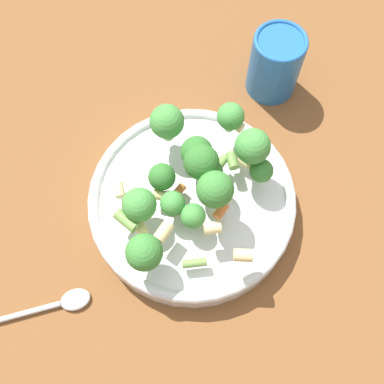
{
  "coord_description": "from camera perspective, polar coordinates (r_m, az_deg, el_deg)",
  "views": [
    {
      "loc": [
        0.21,
        -0.01,
        0.55
      ],
      "look_at": [
        0.0,
        0.0,
        0.05
      ],
      "focal_mm": 42.0,
      "sensor_mm": 36.0,
      "label": 1
    }
  ],
  "objects": [
    {
      "name": "cup",
      "position": [
        0.66,
        10.53,
        15.77
      ],
      "size": [
        0.07,
        0.07,
        0.1
      ],
      "color": "#2366B2",
      "rests_on": "ground_plane"
    },
    {
      "name": "ground_plane",
      "position": [
        0.59,
        0.0,
        -1.95
      ],
      "size": [
        3.0,
        3.0,
        0.0
      ],
      "primitive_type": "plane",
      "color": "brown"
    },
    {
      "name": "pasta_salad",
      "position": [
        0.52,
        0.13,
        2.11
      ],
      "size": [
        0.2,
        0.19,
        0.08
      ],
      "color": "#8CB766",
      "rests_on": "bowl"
    },
    {
      "name": "spoon",
      "position": [
        0.58,
        -17.8,
        -13.72
      ],
      "size": [
        0.05,
        0.16,
        0.01
      ],
      "rotation": [
        0.0,
        0.0,
        8.09
      ],
      "color": "silver",
      "rests_on": "ground_plane"
    },
    {
      "name": "bowl",
      "position": [
        0.57,
        0.0,
        -1.19
      ],
      "size": [
        0.26,
        0.26,
        0.04
      ],
      "color": "silver",
      "rests_on": "ground_plane"
    }
  ]
}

